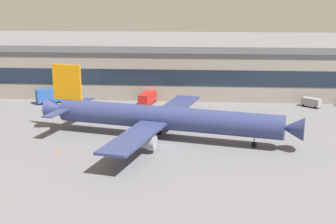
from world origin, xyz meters
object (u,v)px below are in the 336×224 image
airliner (163,118)px  crew_van (311,102)px  catering_truck (50,95)px  traffic_cone_0 (57,151)px  fuel_truck (147,98)px

airliner → crew_van: airliner is taller
catering_truck → traffic_cone_0: bearing=-70.7°
airliner → crew_van: bearing=39.9°
catering_truck → traffic_cone_0: (15.20, -43.41, -1.97)m
catering_truck → crew_van: 74.10m
catering_truck → crew_van: size_ratio=1.39×
airliner → traffic_cone_0: bearing=-150.3°
airliner → crew_van: 50.64m
traffic_cone_0 → fuel_truck: bearing=73.4°
crew_van → traffic_cone_0: crew_van is taller
traffic_cone_0 → catering_truck: bearing=109.3°
catering_truck → traffic_cone_0: 46.04m
crew_van → traffic_cone_0: (-58.89, -43.91, -1.13)m
airliner → fuel_truck: (-7.08, 32.18, -2.72)m
airliner → fuel_truck: 33.06m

